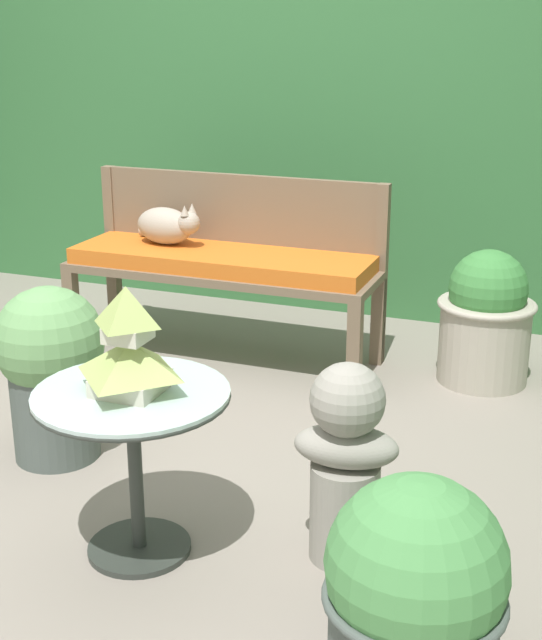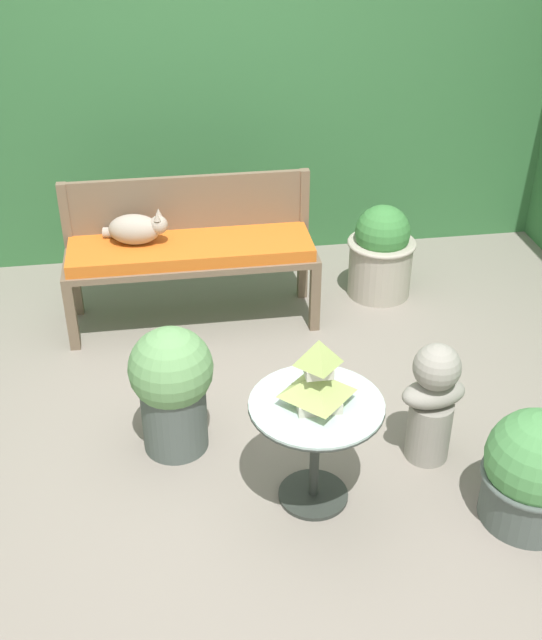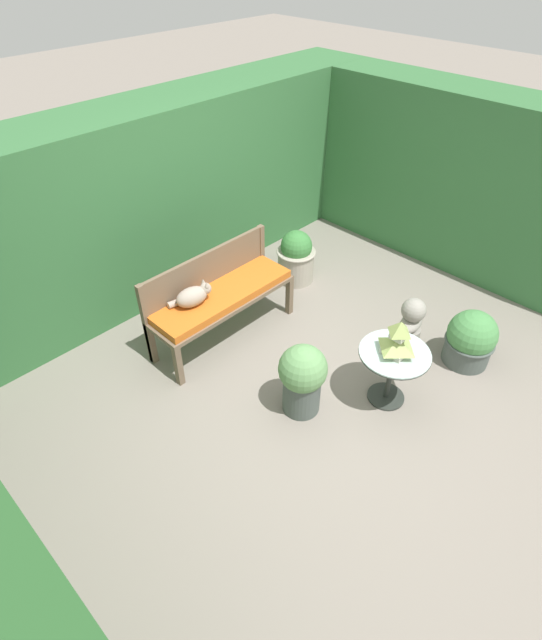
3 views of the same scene
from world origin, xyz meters
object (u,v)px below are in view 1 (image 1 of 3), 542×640
object	(u,v)px
garden_bench	(222,267)
patio_table	(133,428)
cat	(167,226)
potted_plant_bench_right	(486,319)
pagoda_birdhouse	(129,348)
potted_plant_bench_left	(51,366)
garden_bust	(346,459)
potted_plant_table_near	(415,590)

from	to	relation	value
garden_bench	patio_table	xyz separation A→B (m)	(0.44, -1.65, -0.04)
cat	potted_plant_bench_right	world-z (taller)	cat
patio_table	pagoda_birdhouse	world-z (taller)	pagoda_birdhouse
potted_plant_bench_left	patio_table	bearing A→B (deg)	-37.22
garden_bust	garden_bench	bearing A→B (deg)	118.14
potted_plant_bench_right	garden_bench	bearing A→B (deg)	-172.26
garden_bench	potted_plant_bench_right	xyz separation A→B (m)	(1.25, 0.17, -0.17)
potted_plant_bench_right	garden_bust	bearing A→B (deg)	-96.75
pagoda_birdhouse	potted_plant_table_near	world-z (taller)	pagoda_birdhouse
garden_bench	garden_bust	bearing A→B (deg)	-54.03
garden_bench	potted_plant_table_near	world-z (taller)	potted_plant_table_near
patio_table	cat	bearing A→B (deg)	113.87
cat	patio_table	world-z (taller)	cat
patio_table	pagoda_birdhouse	size ratio (longest dim) A/B	1.83
potted_plant_bench_left	potted_plant_table_near	xyz separation A→B (m)	(1.55, -0.73, -0.10)
cat	potted_plant_table_near	distance (m)	2.62
garden_bench	patio_table	world-z (taller)	same
patio_table	garden_bench	bearing A→B (deg)	104.88
garden_bench	potted_plant_bench_left	bearing A→B (deg)	-98.38
cat	patio_table	size ratio (longest dim) A/B	0.66
pagoda_birdhouse	potted_plant_bench_right	distance (m)	2.03
cat	potted_plant_bench_right	size ratio (longest dim) A/B	0.63
cat	patio_table	distance (m)	1.87
garden_bench	potted_plant_table_near	xyz separation A→B (m)	(1.37, -1.92, -0.20)
potted_plant_table_near	potted_plant_bench_right	distance (m)	2.09
potted_plant_bench_left	potted_plant_bench_right	size ratio (longest dim) A/B	1.08
garden_bench	garden_bust	size ratio (longest dim) A/B	2.35
potted_plant_table_near	cat	bearing A→B (deg)	130.58
potted_plant_table_near	potted_plant_bench_left	bearing A→B (deg)	154.64
cat	potted_plant_bench_left	size ratio (longest dim) A/B	0.59
garden_bust	potted_plant_table_near	world-z (taller)	garden_bust
garden_bench	potted_plant_bench_left	size ratio (longest dim) A/B	2.25
patio_table	potted_plant_bench_left	size ratio (longest dim) A/B	0.89
cat	potted_plant_bench_left	bearing A→B (deg)	-73.68
garden_bust	potted_plant_bench_right	size ratio (longest dim) A/B	1.03
garden_bench	pagoda_birdhouse	world-z (taller)	pagoda_birdhouse
garden_bench	pagoda_birdhouse	xyz separation A→B (m)	(0.44, -1.65, 0.22)
garden_bust	potted_plant_bench_left	xyz separation A→B (m)	(-1.23, 0.26, 0.03)
patio_table	potted_plant_bench_left	bearing A→B (deg)	142.78
potted_plant_table_near	potted_plant_bench_right	world-z (taller)	potted_plant_bench_right
cat	garden_bust	size ratio (longest dim) A/B	0.61
potted_plant_bench_left	pagoda_birdhouse	bearing A→B (deg)	-37.22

